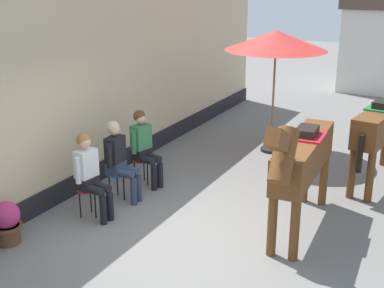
{
  "coord_description": "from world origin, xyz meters",
  "views": [
    {
      "loc": [
        3.32,
        -5.92,
        3.74
      ],
      "look_at": [
        -0.4,
        1.2,
        1.05
      ],
      "focal_mm": 48.74,
      "sensor_mm": 36.0,
      "label": 1
    }
  ],
  "objects_px": {
    "seated_visitor_middle": "(119,157)",
    "saddled_horse_near": "(302,159)",
    "flower_planter_near": "(7,222)",
    "seated_visitor_far": "(144,144)",
    "cafe_parasol": "(276,41)",
    "seated_visitor_near": "(90,172)"
  },
  "relations": [
    {
      "from": "seated_visitor_middle",
      "to": "saddled_horse_near",
      "type": "relative_size",
      "value": 0.46
    },
    {
      "from": "seated_visitor_middle",
      "to": "flower_planter_near",
      "type": "relative_size",
      "value": 2.17
    },
    {
      "from": "seated_visitor_middle",
      "to": "seated_visitor_far",
      "type": "height_order",
      "value": "same"
    },
    {
      "from": "cafe_parasol",
      "to": "seated_visitor_far",
      "type": "bearing_deg",
      "value": -116.57
    },
    {
      "from": "cafe_parasol",
      "to": "saddled_horse_near",
      "type": "bearing_deg",
      "value": -64.49
    },
    {
      "from": "seated_visitor_middle",
      "to": "cafe_parasol",
      "type": "relative_size",
      "value": 0.54
    },
    {
      "from": "seated_visitor_far",
      "to": "cafe_parasol",
      "type": "bearing_deg",
      "value": 63.43
    },
    {
      "from": "seated_visitor_near",
      "to": "flower_planter_near",
      "type": "distance_m",
      "value": 1.41
    },
    {
      "from": "seated_visitor_near",
      "to": "seated_visitor_middle",
      "type": "distance_m",
      "value": 0.76
    },
    {
      "from": "seated_visitor_far",
      "to": "cafe_parasol",
      "type": "relative_size",
      "value": 0.54
    },
    {
      "from": "seated_visitor_near",
      "to": "cafe_parasol",
      "type": "height_order",
      "value": "cafe_parasol"
    },
    {
      "from": "seated_visitor_middle",
      "to": "saddled_horse_near",
      "type": "bearing_deg",
      "value": 5.72
    },
    {
      "from": "seated_visitor_middle",
      "to": "seated_visitor_far",
      "type": "relative_size",
      "value": 1.0
    },
    {
      "from": "saddled_horse_near",
      "to": "flower_planter_near",
      "type": "bearing_deg",
      "value": -147.38
    },
    {
      "from": "cafe_parasol",
      "to": "seated_visitor_near",
      "type": "bearing_deg",
      "value": -108.27
    },
    {
      "from": "seated_visitor_far",
      "to": "saddled_horse_near",
      "type": "distance_m",
      "value": 3.06
    },
    {
      "from": "seated_visitor_near",
      "to": "saddled_horse_near",
      "type": "distance_m",
      "value": 3.22
    },
    {
      "from": "saddled_horse_near",
      "to": "cafe_parasol",
      "type": "relative_size",
      "value": 1.16
    },
    {
      "from": "seated_visitor_middle",
      "to": "seated_visitor_near",
      "type": "bearing_deg",
      "value": -90.79
    },
    {
      "from": "seated_visitor_middle",
      "to": "flower_planter_near",
      "type": "height_order",
      "value": "seated_visitor_middle"
    },
    {
      "from": "saddled_horse_near",
      "to": "seated_visitor_near",
      "type": "bearing_deg",
      "value": -160.61
    },
    {
      "from": "seated_visitor_near",
      "to": "cafe_parasol",
      "type": "distance_m",
      "value": 4.87
    }
  ]
}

